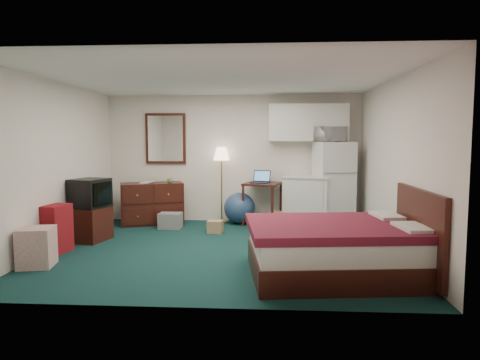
# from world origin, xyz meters

# --- Properties ---
(floor) EXTENTS (5.00, 4.50, 0.01)m
(floor) POSITION_xyz_m (0.00, 0.00, 0.00)
(floor) COLOR black
(floor) RESTS_ON ground
(ceiling) EXTENTS (5.00, 4.50, 0.01)m
(ceiling) POSITION_xyz_m (0.00, 0.00, 2.50)
(ceiling) COLOR beige
(ceiling) RESTS_ON walls
(walls) EXTENTS (5.01, 4.51, 2.50)m
(walls) POSITION_xyz_m (0.00, 0.00, 1.25)
(walls) COLOR beige
(walls) RESTS_ON floor
(mirror) EXTENTS (0.80, 0.06, 1.00)m
(mirror) POSITION_xyz_m (-1.35, 2.22, 1.65)
(mirror) COLOR white
(mirror) RESTS_ON walls
(upper_cabinets) EXTENTS (1.50, 0.35, 0.70)m
(upper_cabinets) POSITION_xyz_m (1.45, 2.08, 1.95)
(upper_cabinets) COLOR silver
(upper_cabinets) RESTS_ON walls
(headboard) EXTENTS (0.06, 1.56, 1.00)m
(headboard) POSITION_xyz_m (2.46, -1.15, 0.55)
(headboard) COLOR black
(headboard) RESTS_ON walls
(dresser) EXTENTS (1.28, 0.90, 0.80)m
(dresser) POSITION_xyz_m (-1.55, 1.84, 0.40)
(dresser) COLOR black
(dresser) RESTS_ON floor
(floor_lamp) EXTENTS (0.37, 0.37, 1.48)m
(floor_lamp) POSITION_xyz_m (-0.22, 2.05, 0.74)
(floor_lamp) COLOR #B98E42
(floor_lamp) RESTS_ON floor
(desk) EXTENTS (0.80, 0.80, 0.80)m
(desk) POSITION_xyz_m (0.58, 1.93, 0.40)
(desk) COLOR black
(desk) RESTS_ON floor
(exercise_ball) EXTENTS (0.76, 0.76, 0.61)m
(exercise_ball) POSITION_xyz_m (0.14, 1.96, 0.30)
(exercise_ball) COLOR navy
(exercise_ball) RESTS_ON floor
(kitchen_counter) EXTENTS (0.98, 0.85, 0.91)m
(kitchen_counter) POSITION_xyz_m (1.44, 1.90, 0.46)
(kitchen_counter) COLOR silver
(kitchen_counter) RESTS_ON floor
(fridge) EXTENTS (0.78, 0.78, 1.58)m
(fridge) POSITION_xyz_m (1.92, 1.88, 0.79)
(fridge) COLOR silver
(fridge) RESTS_ON floor
(bed) EXTENTS (2.12, 1.74, 0.63)m
(bed) POSITION_xyz_m (1.47, -1.15, 0.31)
(bed) COLOR #490E13
(bed) RESTS_ON floor
(tv_stand) EXTENTS (0.65, 0.68, 0.54)m
(tv_stand) POSITION_xyz_m (-2.21, 0.42, 0.27)
(tv_stand) COLOR black
(tv_stand) RESTS_ON floor
(suitcase) EXTENTS (0.33, 0.47, 0.70)m
(suitcase) POSITION_xyz_m (-2.35, -0.35, 0.35)
(suitcase) COLOR maroon
(suitcase) RESTS_ON floor
(retail_box) EXTENTS (0.47, 0.47, 0.50)m
(retail_box) POSITION_xyz_m (-2.28, -1.03, 0.25)
(retail_box) COLOR silver
(retail_box) RESTS_ON floor
(file_bin) EXTENTS (0.42, 0.32, 0.28)m
(file_bin) POSITION_xyz_m (-1.10, 1.44, 0.14)
(file_bin) COLOR gray
(file_bin) RESTS_ON floor
(cardboard_box_a) EXTENTS (0.28, 0.25, 0.22)m
(cardboard_box_a) POSITION_xyz_m (-0.23, 1.11, 0.11)
(cardboard_box_a) COLOR #997852
(cardboard_box_a) RESTS_ON floor
(cardboard_box_b) EXTENTS (0.31, 0.34, 0.28)m
(cardboard_box_b) POSITION_xyz_m (0.87, 1.72, 0.14)
(cardboard_box_b) COLOR #997852
(cardboard_box_b) RESTS_ON floor
(laptop) EXTENTS (0.40, 0.36, 0.23)m
(laptop) POSITION_xyz_m (0.54, 1.88, 0.92)
(laptop) COLOR black
(laptop) RESTS_ON desk
(crt_tv) EXTENTS (0.64, 0.66, 0.46)m
(crt_tv) POSITION_xyz_m (-2.17, 0.42, 0.77)
(crt_tv) COLOR black
(crt_tv) RESTS_ON tv_stand
(microwave) EXTENTS (0.59, 0.51, 0.35)m
(microwave) POSITION_xyz_m (1.85, 1.88, 1.76)
(microwave) COLOR silver
(microwave) RESTS_ON fridge
(book_a) EXTENTS (0.18, 0.03, 0.25)m
(book_a) POSITION_xyz_m (-1.74, 1.75, 0.92)
(book_a) COLOR #997852
(book_a) RESTS_ON dresser
(book_b) EXTENTS (0.16, 0.11, 0.24)m
(book_b) POSITION_xyz_m (-1.70, 1.92, 0.92)
(book_b) COLOR #997852
(book_b) RESTS_ON dresser
(mug) EXTENTS (0.14, 0.14, 0.11)m
(mug) POSITION_xyz_m (-1.20, 1.88, 0.85)
(mug) COLOR #539543
(mug) RESTS_ON dresser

